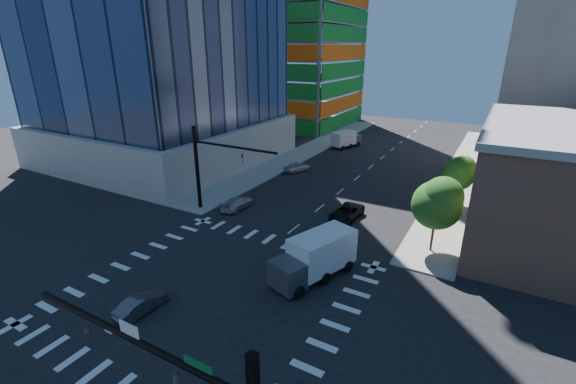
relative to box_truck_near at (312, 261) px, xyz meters
The scene contains 14 objects.
ground 7.55m from the box_truck_near, 135.99° to the right, with size 160.00×160.00×0.00m, color black.
road_markings 7.55m from the box_truck_near, 135.99° to the right, with size 20.00×20.00×0.01m, color silver.
sidewalk_ne 35.62m from the box_truck_near, 78.36° to the left, with size 5.00×60.00×0.15m, color gray.
sidewalk_nw 39.18m from the box_truck_near, 117.07° to the left, with size 5.00×60.00×0.15m, color gray.
construction_building 69.50m from the box_truck_near, 119.96° to the left, with size 25.16×34.50×70.60m.
signal_mast_nw 17.06m from the box_truck_near, 157.45° to the left, with size 10.20×0.40×9.00m.
tree_south 11.85m from the box_truck_near, 50.17° to the left, with size 4.16×4.16×6.82m.
tree_north 22.25m from the box_truck_near, 69.87° to the left, with size 3.54×3.52×5.78m.
car_nb_far 11.78m from the box_truck_near, 98.38° to the left, with size 2.31×5.02×1.39m, color black.
car_sb_near 15.63m from the box_truck_near, 147.77° to the left, with size 1.79×4.40×1.28m, color #B2B2B2.
car_sb_mid 27.21m from the box_truck_near, 120.54° to the left, with size 1.63×4.04×1.38m, color #B8BBC1.
car_sb_cross 12.38m from the box_truck_near, 131.59° to the right, with size 1.29×3.70×1.22m, color #47474C.
box_truck_near is the anchor object (origin of this frame).
box_truck_far 42.52m from the box_truck_near, 107.73° to the left, with size 3.99×5.97×2.89m.
Camera 1 is at (16.21, -17.93, 16.72)m, focal length 24.00 mm.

